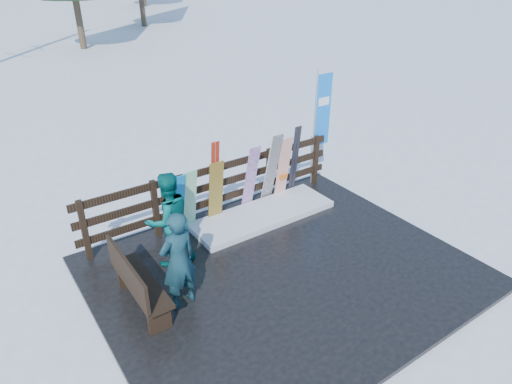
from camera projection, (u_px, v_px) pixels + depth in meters
ground at (283, 273)px, 7.79m from camera, size 700.00×700.00×0.00m
deck at (283, 272)px, 7.77m from camera, size 6.00×5.00×0.08m
fence at (216, 186)px, 9.04m from camera, size 5.60×0.10×1.15m
snow_patch at (263, 215)px, 9.24m from camera, size 2.96×1.00×0.12m
bench at (136, 281)px, 6.68m from camera, size 0.41×1.50×0.97m
snowboard_0 at (178, 205)px, 8.41m from camera, size 0.26×0.33×1.29m
snowboard_1 at (189, 201)px, 8.52m from camera, size 0.28×0.28×1.32m
snowboard_2 at (216, 192)px, 8.80m from camera, size 0.30×0.20×1.33m
snowboard_3 at (251, 178)px, 9.18m from camera, size 0.25×0.38×1.47m
snowboard_4 at (272, 169)px, 9.41m from camera, size 0.26×0.43×1.61m
snowboard_5 at (283, 169)px, 9.60m from camera, size 0.28×0.26×1.45m
ski_pair_a at (215, 182)px, 8.78m from camera, size 0.16×0.21×1.71m
ski_pair_b at (294, 161)px, 9.79m from camera, size 0.17×0.19×1.60m
rental_flag at (321, 115)px, 9.99m from camera, size 0.45×0.04×2.60m
person_front at (178, 261)px, 6.65m from camera, size 0.64×0.47×1.60m
person_back at (169, 220)px, 7.57m from camera, size 0.86×0.69×1.69m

